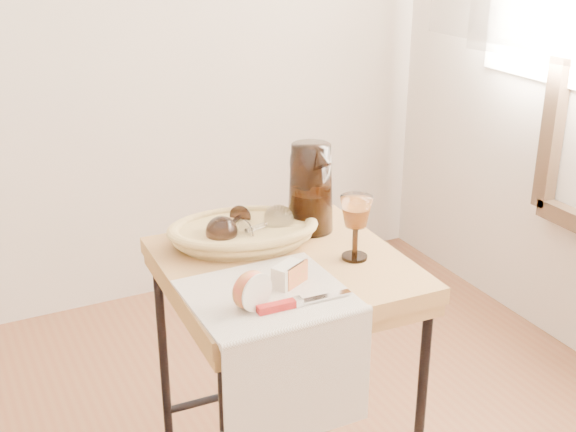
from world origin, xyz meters
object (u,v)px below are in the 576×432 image
pitcher (311,188)px  tea_towel (267,295)px  table_knife (301,301)px  goblet_lying_a (230,225)px  bread_basket (243,234)px  apple_half (250,289)px  side_table (284,386)px  wine_goblet (356,228)px  goblet_lying_b (265,225)px

pitcher → tea_towel: bearing=-136.3°
table_knife → goblet_lying_a: bearing=93.3°
goblet_lying_a → tea_towel: bearing=41.3°
tea_towel → goblet_lying_a: size_ratio=2.64×
bread_basket → goblet_lying_a: size_ratio=2.61×
apple_half → bread_basket: bearing=49.3°
side_table → pitcher: bearing=44.2°
wine_goblet → table_knife: bearing=-145.5°
bread_basket → pitcher: bearing=15.1°
bread_basket → goblet_lying_b: goblet_lying_b is taller
tea_towel → table_knife: bearing=-60.1°
bread_basket → goblet_lying_b: bearing=-9.3°
pitcher → wine_goblet: size_ratio=1.70×
pitcher → goblet_lying_b: bearing=-173.1°
side_table → table_knife: 0.42m
goblet_lying_b → apple_half: goblet_lying_b is taller
goblet_lying_b → tea_towel: bearing=-129.6°
tea_towel → pitcher: (0.25, 0.27, 0.11)m
bread_basket → pitcher: 0.21m
goblet_lying_b → pitcher: size_ratio=0.46×
side_table → goblet_lying_b: size_ratio=5.61×
bread_basket → table_knife: 0.34m
goblet_lying_b → table_knife: (-0.07, -0.32, -0.04)m
apple_half → table_knife: bearing=-41.1°
side_table → goblet_lying_b: (0.00, 0.11, 0.39)m
bread_basket → goblet_lying_a: goblet_lying_a is taller
side_table → goblet_lying_b: bearing=89.3°
goblet_lying_a → wine_goblet: size_ratio=0.80×
side_table → wine_goblet: bearing=-21.4°
table_knife → goblet_lying_b: bearing=79.9°
goblet_lying_a → table_knife: (0.01, -0.35, -0.04)m
bread_basket → pitcher: pitcher is taller
tea_towel → wine_goblet: 0.28m
goblet_lying_a → wine_goblet: bearing=96.2°
apple_half → table_knife: 0.11m
side_table → tea_towel: tea_towel is taller
goblet_lying_a → goblet_lying_b: size_ratio=1.01×
tea_towel → table_knife: (0.04, -0.07, 0.01)m
wine_goblet → bread_basket: bearing=136.6°
tea_towel → goblet_lying_a: 0.29m
pitcher → apple_half: bearing=-138.6°
tea_towel → apple_half: (-0.06, -0.04, 0.04)m
side_table → table_knife: bearing=-107.2°
goblet_lying_b → table_knife: size_ratio=0.60×
tea_towel → goblet_lying_b: bearing=66.3°
wine_goblet → tea_towel: bearing=-163.5°
bread_basket → wine_goblet: bearing=-30.9°
bread_basket → apple_half: apple_half is taller
table_knife → bread_basket: bearing=88.5°
tea_towel → bread_basket: bearing=77.2°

